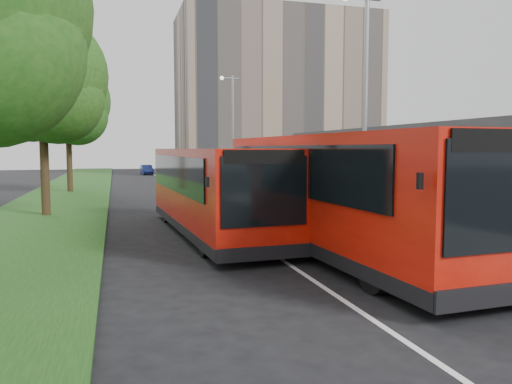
% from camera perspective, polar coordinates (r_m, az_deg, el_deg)
% --- Properties ---
extents(ground, '(120.00, 120.00, 0.00)m').
position_cam_1_polar(ground, '(14.57, 1.05, -6.49)').
color(ground, black).
rests_on(ground, ground).
extents(pavement, '(5.00, 80.00, 0.15)m').
position_cam_1_polar(pavement, '(35.27, 0.96, 0.40)').
color(pavement, slate).
rests_on(pavement, ground).
extents(grass_verge, '(5.00, 80.00, 0.10)m').
position_cam_1_polar(grass_verge, '(33.91, -20.58, -0.14)').
color(grass_verge, '#1A4014').
rests_on(grass_verge, ground).
extents(lane_centre_line, '(0.12, 70.00, 0.01)m').
position_cam_1_polar(lane_centre_line, '(29.11, -7.55, -0.75)').
color(lane_centre_line, silver).
rests_on(lane_centre_line, ground).
extents(kerb_dashes, '(0.12, 56.00, 0.01)m').
position_cam_1_polar(kerb_dashes, '(33.63, -2.96, 0.05)').
color(kerb_dashes, silver).
rests_on(kerb_dashes, ground).
extents(office_block, '(22.00, 12.00, 18.00)m').
position_cam_1_polar(office_block, '(58.86, 2.27, 10.94)').
color(office_block, gray).
rests_on(office_block, ground).
extents(station_building, '(7.70, 26.00, 4.00)m').
position_cam_1_polar(station_building, '(26.37, 18.90, 2.86)').
color(station_building, '#2E2E31').
rests_on(station_building, ground).
extents(tree_mid, '(5.38, 5.38, 8.65)m').
position_cam_1_polar(tree_mid, '(23.05, -23.32, 11.29)').
color(tree_mid, '#322314').
rests_on(tree_mid, ground).
extents(tree_far, '(5.41, 5.41, 8.69)m').
position_cam_1_polar(tree_far, '(34.94, -20.74, 9.13)').
color(tree_far, '#322314').
rests_on(tree_far, ground).
extents(lamp_post_near, '(1.44, 0.28, 8.00)m').
position_cam_1_polar(lamp_post_near, '(17.80, 12.14, 10.74)').
color(lamp_post_near, gray).
rests_on(lamp_post_near, pavement).
extents(lamp_post_far, '(1.44, 0.28, 8.00)m').
position_cam_1_polar(lamp_post_far, '(36.65, -2.79, 7.83)').
color(lamp_post_far, gray).
rests_on(lamp_post_far, pavement).
extents(bus_main, '(3.55, 11.61, 3.25)m').
position_cam_1_polar(bus_main, '(13.88, 9.46, -0.18)').
color(bus_main, red).
rests_on(bus_main, ground).
extents(bus_second, '(3.18, 10.36, 2.89)m').
position_cam_1_polar(bus_second, '(16.76, -4.96, 0.13)').
color(bus_second, red).
rests_on(bus_second, ground).
extents(litter_bin, '(0.57, 0.57, 0.97)m').
position_cam_1_polar(litter_bin, '(24.52, 7.11, -0.35)').
color(litter_bin, '#332514').
rests_on(litter_bin, pavement).
extents(bollard, '(0.20, 0.20, 1.10)m').
position_cam_1_polar(bollard, '(32.45, 0.61, 1.11)').
color(bollard, yellow).
rests_on(bollard, pavement).
extents(car_near, '(2.50, 3.43, 1.09)m').
position_cam_1_polar(car_near, '(51.71, -9.21, 2.32)').
color(car_near, '#5F100D').
rests_on(car_near, ground).
extents(car_far, '(1.39, 3.32, 1.07)m').
position_cam_1_polar(car_far, '(57.25, -12.39, 2.51)').
color(car_far, navy).
rests_on(car_far, ground).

